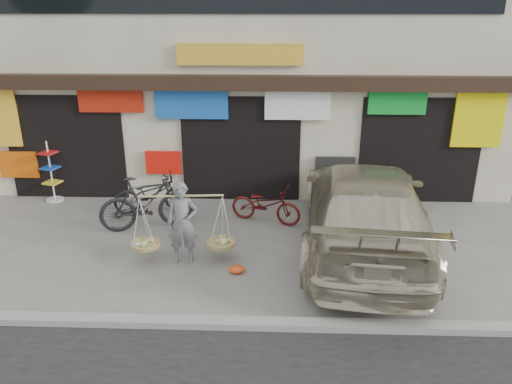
{
  "coord_description": "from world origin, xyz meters",
  "views": [
    {
      "loc": [
        0.82,
        -8.69,
        4.94
      ],
      "look_at": [
        0.48,
        0.9,
        1.2
      ],
      "focal_mm": 35.0,
      "sensor_mm": 36.0,
      "label": 1
    }
  ],
  "objects_px": {
    "street_vendor": "(183,226)",
    "suv": "(365,207)",
    "bike_1": "(147,203)",
    "display_rack": "(52,177)",
    "bike_0": "(152,194)",
    "bike_2": "(266,204)"
  },
  "relations": [
    {
      "from": "street_vendor",
      "to": "bike_0",
      "type": "distance_m",
      "value": 2.72
    },
    {
      "from": "display_rack",
      "to": "bike_0",
      "type": "bearing_deg",
      "value": -13.66
    },
    {
      "from": "suv",
      "to": "bike_2",
      "type": "bearing_deg",
      "value": -22.14
    },
    {
      "from": "street_vendor",
      "to": "bike_2",
      "type": "xyz_separation_m",
      "value": [
        1.6,
        1.93,
        -0.33
      ]
    },
    {
      "from": "bike_0",
      "to": "bike_2",
      "type": "distance_m",
      "value": 2.84
    },
    {
      "from": "bike_1",
      "to": "suv",
      "type": "bearing_deg",
      "value": -116.06
    },
    {
      "from": "bike_1",
      "to": "suv",
      "type": "distance_m",
      "value": 4.81
    },
    {
      "from": "display_rack",
      "to": "bike_1",
      "type": "bearing_deg",
      "value": -29.32
    },
    {
      "from": "bike_0",
      "to": "suv",
      "type": "relative_size",
      "value": 0.29
    },
    {
      "from": "bike_1",
      "to": "suv",
      "type": "relative_size",
      "value": 0.33
    },
    {
      "from": "bike_1",
      "to": "street_vendor",
      "type": "bearing_deg",
      "value": -162.23
    },
    {
      "from": "bike_0",
      "to": "bike_1",
      "type": "bearing_deg",
      "value": 170.43
    },
    {
      "from": "bike_1",
      "to": "bike_2",
      "type": "height_order",
      "value": "bike_1"
    },
    {
      "from": "street_vendor",
      "to": "display_rack",
      "type": "xyz_separation_m",
      "value": [
        -3.94,
        3.09,
        -0.13
      ]
    },
    {
      "from": "suv",
      "to": "display_rack",
      "type": "xyz_separation_m",
      "value": [
        -7.62,
        2.26,
        -0.25
      ]
    },
    {
      "from": "street_vendor",
      "to": "display_rack",
      "type": "bearing_deg",
      "value": 137.34
    },
    {
      "from": "bike_1",
      "to": "bike_2",
      "type": "distance_m",
      "value": 2.72
    },
    {
      "from": "bike_0",
      "to": "display_rack",
      "type": "distance_m",
      "value": 2.83
    },
    {
      "from": "suv",
      "to": "bike_0",
      "type": "bearing_deg",
      "value": -12.35
    },
    {
      "from": "bike_2",
      "to": "bike_0",
      "type": "bearing_deg",
      "value": 98.89
    },
    {
      "from": "street_vendor",
      "to": "bike_2",
      "type": "height_order",
      "value": "street_vendor"
    },
    {
      "from": "street_vendor",
      "to": "suv",
      "type": "height_order",
      "value": "suv"
    }
  ]
}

